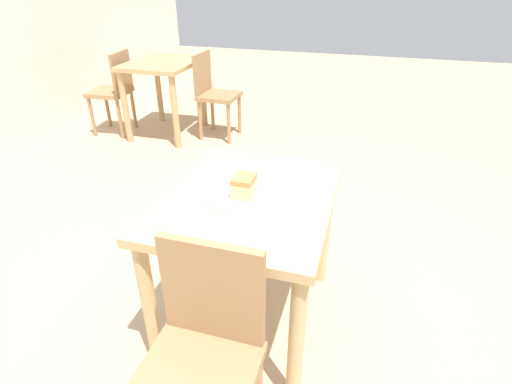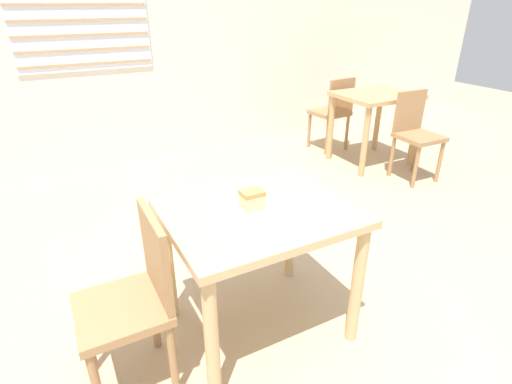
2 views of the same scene
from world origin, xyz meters
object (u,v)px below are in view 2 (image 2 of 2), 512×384
Objects in this scene: cake_slice at (252,199)px; dining_table_far at (375,107)px; chair_far_opposite at (333,111)px; chair_near_window at (134,299)px; chair_far_corner at (415,132)px; dining_table_near at (259,231)px; plate at (250,209)px.

dining_table_far is at bearing 35.02° from cake_slice.
dining_table_far is 7.61× the size of cake_slice.
dining_table_far is at bearing 98.95° from chair_far_opposite.
chair_near_window and chair_far_corner have the same top height.
dining_table_far reaches higher than dining_table_near.
cake_slice reaches higher than dining_table_near.
cake_slice is (0.58, 0.04, 0.31)m from chair_near_window.
dining_table_far is at bearing 98.64° from chair_far_corner.
cake_slice reaches higher than dining_table_far.
plate is (-2.23, -1.56, 0.13)m from dining_table_far.
dining_table_far is 2.72m from cake_slice.
dining_table_near is at bearing 93.56° from chair_near_window.
dining_table_far is 0.52m from chair_far_corner.
dining_table_far is 0.53m from chair_far_opposite.
cake_slice is at bearing 170.67° from dining_table_near.
chair_far_corner is at bearing 95.22° from chair_far_opposite.
plate is (-2.29, -1.06, 0.26)m from chair_far_corner.
chair_far_corner is 2.54m from cake_slice.
chair_far_corner is at bearing 25.34° from dining_table_near.
chair_far_corner is 2.97× the size of plate.
dining_table_near is 0.18m from cake_slice.
dining_table_near is at bearing -152.90° from chair_far_corner.
cake_slice reaches higher than plate.
dining_table_near is at bearing -11.69° from plate.
chair_far_opposite is at bearing 102.47° from chair_far_corner.
chair_near_window is at bearing -175.24° from plate.
chair_near_window is 0.66m from cake_slice.
chair_near_window is at bearing -157.16° from chair_far_corner.
plate is (-2.11, -2.05, 0.26)m from chair_far_opposite.
plate is (-0.04, 0.01, 0.13)m from dining_table_near.
dining_table_near is 1.04× the size of chair_far_opposite.
plate is 0.05m from cake_slice.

